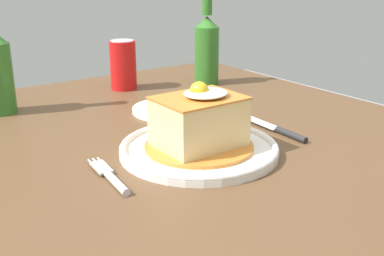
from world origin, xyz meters
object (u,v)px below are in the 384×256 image
(beer_bottle_green, at_px, (207,46))
(knife, at_px, (282,131))
(fork, at_px, (111,178))
(side_plate_fries, at_px, (171,109))
(soda_can, at_px, (123,65))
(main_plate, at_px, (199,148))

(beer_bottle_green, bearing_deg, knife, -107.65)
(fork, height_order, side_plate_fries, side_plate_fries)
(knife, distance_m, side_plate_fries, 0.26)
(soda_can, xyz_separation_m, side_plate_fries, (-0.01, -0.24, -0.06))
(fork, height_order, knife, same)
(soda_can, xyz_separation_m, beer_bottle_green, (0.20, -0.08, 0.04))
(fork, bearing_deg, side_plate_fries, 42.23)
(soda_can, height_order, side_plate_fries, soda_can)
(knife, xyz_separation_m, side_plate_fries, (-0.09, 0.25, -0.00))
(knife, xyz_separation_m, beer_bottle_green, (0.13, 0.40, 0.09))
(fork, relative_size, knife, 0.86)
(fork, distance_m, beer_bottle_green, 0.63)
(fork, bearing_deg, main_plate, 4.27)
(fork, bearing_deg, knife, -0.36)
(soda_can, height_order, beer_bottle_green, beer_bottle_green)
(knife, distance_m, beer_bottle_green, 0.43)
(knife, bearing_deg, soda_can, 98.99)
(soda_can, distance_m, side_plate_fries, 0.24)
(main_plate, bearing_deg, beer_bottle_green, 51.00)
(main_plate, relative_size, fork, 1.90)
(main_plate, distance_m, knife, 0.19)
(fork, distance_m, knife, 0.36)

